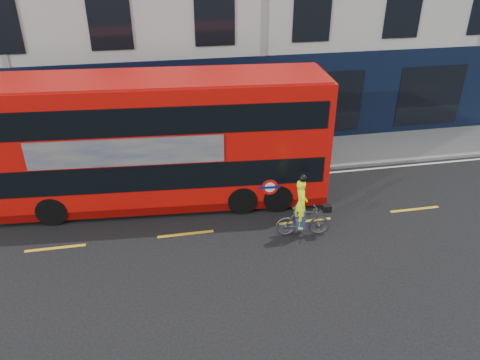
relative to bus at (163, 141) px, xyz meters
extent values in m
plane|color=black|center=(4.45, -3.80, -2.32)|extent=(120.00, 120.00, 0.00)
cube|color=gray|center=(4.45, 2.70, -2.26)|extent=(60.00, 3.00, 0.12)
cube|color=slate|center=(4.45, 1.20, -2.25)|extent=(60.00, 0.12, 0.13)
cube|color=black|center=(4.45, 4.18, -0.32)|extent=(50.00, 0.08, 4.00)
cube|color=silver|center=(4.45, 0.90, -2.31)|extent=(58.00, 0.10, 0.01)
cube|color=red|center=(-0.04, 0.00, 0.14)|extent=(11.31, 3.38, 4.00)
cube|color=#660604|center=(-0.04, 0.00, -2.01)|extent=(11.31, 3.33, 0.30)
cube|color=black|center=(-0.04, 0.00, -0.75)|extent=(10.87, 3.39, 0.91)
cube|color=black|center=(-0.04, 0.00, 1.18)|extent=(10.87, 3.39, 0.91)
cube|color=#A90F0B|center=(-0.04, 0.00, 2.16)|extent=(11.08, 3.27, 0.08)
cube|color=black|center=(5.54, -0.43, -0.75)|extent=(0.22, 2.28, 0.91)
cube|color=black|center=(5.54, -0.43, 1.18)|extent=(0.22, 2.28, 0.91)
cube|color=gray|center=(-1.15, -1.21, 0.22)|extent=(6.07, 0.51, 0.91)
cylinder|color=red|center=(3.40, -1.56, -1.30)|extent=(0.57, 0.06, 0.57)
cylinder|color=white|center=(3.39, -1.57, -1.30)|extent=(0.37, 0.05, 0.36)
cube|color=#0C1459|center=(3.39, -1.57, -1.30)|extent=(0.71, 0.07, 0.09)
cylinder|color=black|center=(3.80, -0.29, -1.81)|extent=(1.21, 2.65, 1.01)
cylinder|color=black|center=(2.59, -0.20, -1.81)|extent=(1.21, 2.65, 1.01)
cylinder|color=black|center=(-3.68, 0.29, -1.81)|extent=(1.21, 2.65, 1.01)
imported|color=#45474A|center=(4.12, -3.02, -1.80)|extent=(1.78, 0.70, 1.04)
imported|color=#D7FF13|center=(4.02, -3.01, -1.16)|extent=(0.46, 0.64, 1.64)
cube|color=black|center=(4.84, -3.11, -1.36)|extent=(0.29, 0.24, 0.21)
cube|color=navy|center=(4.02, -3.01, -1.69)|extent=(0.33, 0.40, 0.67)
sphere|color=black|center=(4.02, -3.01, -0.27)|extent=(0.25, 0.25, 0.25)
camera|label=1|loc=(-0.16, -14.79, 6.33)|focal=35.00mm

